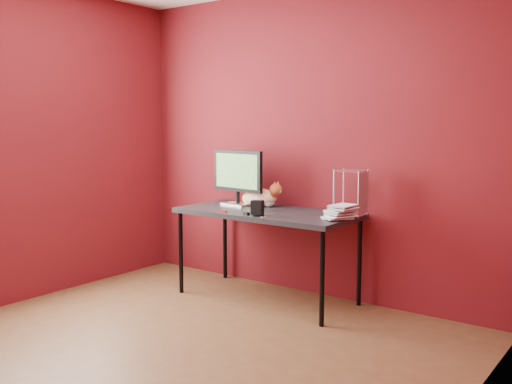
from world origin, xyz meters
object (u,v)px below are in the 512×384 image
Objects in this scene: monitor at (238,175)px; speaker at (257,209)px; cat at (260,197)px; book_stack at (336,136)px; desk at (267,217)px; skull_mug at (257,204)px.

monitor is 4.58× the size of speaker.
speaker is (0.29, -0.43, -0.02)m from cat.
cat is 0.52m from speaker.
speaker is 0.10× the size of book_stack.
monitor is at bearing 126.49° from speaker.
desk is 2.69× the size of monitor.
cat is (-0.20, 0.17, 0.13)m from desk.
cat is 4.41× the size of skull_mug.
speaker is (0.16, -0.21, 0.00)m from skull_mug.
desk is at bearing 93.21° from speaker.
monitor is at bearing -161.25° from cat.
desk is 0.29m from cat.
book_stack reaches higher than skull_mug.
cat is (0.19, 0.07, -0.19)m from monitor.
cat is at bearing 168.38° from book_stack.
monitor reaches higher than cat.
speaker reaches higher than desk.
cat is at bearing 27.14° from monitor.
book_stack is (0.63, 0.00, 0.68)m from desk.
desk is 3.09× the size of cat.
cat is 3.99× the size of speaker.
skull_mug is (0.32, -0.15, -0.22)m from monitor.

